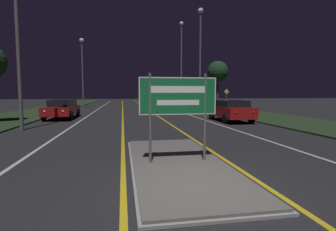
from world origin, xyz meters
The scene contains 19 objects.
ground_plane centered at (0.00, 0.00, 0.00)m, with size 160.00×160.00×0.00m, color #232326.
median_island centered at (0.00, 1.93, 0.04)m, with size 2.43×6.26×0.10m.
verge_left centered at (-9.50, 20.00, 0.04)m, with size 5.00×100.00×0.08m.
verge_right centered at (9.50, 20.00, 0.04)m, with size 5.00×100.00×0.08m.
centre_line_yellow_left centered at (-1.41, 25.00, 0.00)m, with size 0.12×70.00×0.01m.
centre_line_yellow_right centered at (1.41, 25.00, 0.00)m, with size 0.12×70.00×0.01m.
lane_line_white_left centered at (-4.20, 25.00, 0.00)m, with size 0.12×70.00×0.01m.
lane_line_white_right centered at (4.20, 25.00, 0.00)m, with size 0.12×70.00×0.01m.
edge_line_white_left centered at (-7.20, 25.00, 0.00)m, with size 0.10×70.00×0.01m.
edge_line_white_right centered at (7.20, 25.00, 0.00)m, with size 0.10×70.00×0.01m.
highway_sign centered at (0.00, 1.93, 1.69)m, with size 2.00×0.07×2.27m.
streetlight_left_far centered at (-6.35, 30.25, 5.81)m, with size 0.55×0.55×8.72m.
streetlight_right_near centered at (6.32, 21.01, 6.61)m, with size 0.55×0.55×10.22m.
streetlight_right_far centered at (6.24, 29.20, 7.02)m, with size 0.54×0.54×11.07m.
car_receding_0 centered at (5.60, 11.59, 0.74)m, with size 1.90×4.16×1.39m.
car_receding_1 centered at (2.88, 20.56, 0.79)m, with size 1.96×4.29×1.46m.
car_approaching_0 centered at (-5.77, 15.55, 0.73)m, with size 1.95×4.75×1.36m.
warning_sign centered at (10.12, 23.29, 1.43)m, with size 0.60×0.06×2.24m.
roadside_palm_right centered at (9.53, 24.59, 4.32)m, with size 2.41×2.41×5.48m.
Camera 1 is at (-1.39, -4.61, 1.87)m, focal length 28.00 mm.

